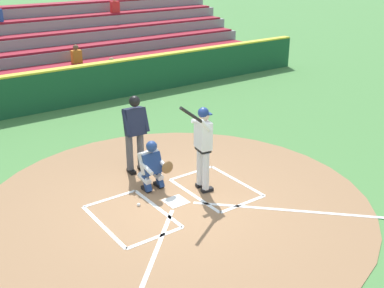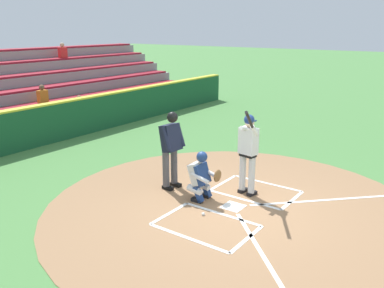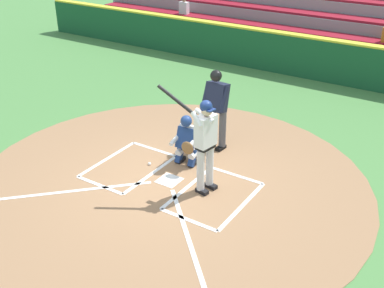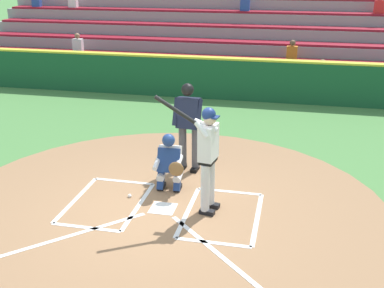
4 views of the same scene
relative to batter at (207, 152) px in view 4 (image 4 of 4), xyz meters
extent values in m
plane|color=#4C8442|center=(0.77, 0.10, -1.10)|extent=(120.00, 120.00, 0.00)
cylinder|color=#99704C|center=(0.77, 0.10, -1.09)|extent=(8.00, 8.00, 0.01)
cube|color=white|center=(0.77, 0.10, -1.08)|extent=(0.44, 0.44, 0.01)
cube|color=white|center=(-0.28, -0.80, -1.08)|extent=(1.20, 0.08, 0.01)
cube|color=white|center=(-0.28, 1.00, -1.08)|extent=(1.20, 0.08, 0.01)
cube|color=white|center=(0.32, 0.10, -1.08)|extent=(0.08, 1.80, 0.01)
cube|color=white|center=(-0.88, 0.10, -1.08)|extent=(0.08, 1.80, 0.01)
cube|color=white|center=(1.82, -0.80, -1.08)|extent=(1.20, 0.08, 0.01)
cube|color=white|center=(1.82, 1.00, -1.08)|extent=(1.20, 0.08, 0.01)
cube|color=white|center=(1.22, 0.10, -1.08)|extent=(0.08, 1.80, 0.01)
cube|color=white|center=(2.42, 0.10, -1.08)|extent=(0.08, 1.80, 0.01)
cylinder|color=silver|center=(-0.03, -0.14, -0.60)|extent=(0.15, 0.15, 0.84)
cube|color=black|center=(-0.07, -0.13, -1.05)|extent=(0.28, 0.16, 0.09)
cylinder|color=silver|center=(0.01, 0.12, -0.60)|extent=(0.15, 0.15, 0.84)
cube|color=black|center=(-0.03, 0.13, -1.05)|extent=(0.28, 0.16, 0.09)
cube|color=black|center=(-0.01, -0.01, -0.13)|extent=(0.27, 0.37, 0.10)
cube|color=white|center=(-0.01, -0.01, 0.18)|extent=(0.30, 0.43, 0.60)
sphere|color=beige|center=(-0.03, -0.01, 0.59)|extent=(0.21, 0.21, 0.21)
sphere|color=navy|center=(-0.01, -0.01, 0.66)|extent=(0.23, 0.23, 0.23)
cube|color=navy|center=(-0.12, 0.01, 0.63)|extent=(0.14, 0.19, 0.02)
cylinder|color=white|center=(0.04, -0.03, 0.46)|extent=(0.44, 0.16, 0.21)
cylinder|color=white|center=(0.07, 0.17, 0.46)|extent=(0.28, 0.13, 0.29)
cylinder|color=black|center=(0.45, 0.24, 0.76)|extent=(0.72, 0.25, 0.53)
cylinder|color=black|center=(0.12, 0.15, 0.52)|extent=(0.09, 0.10, 0.08)
cube|color=black|center=(0.69, -0.69, -1.05)|extent=(0.13, 0.26, 0.09)
cube|color=navy|center=(0.69, -0.65, -0.90)|extent=(0.13, 0.25, 0.37)
cylinder|color=silver|center=(0.69, -0.75, -0.82)|extent=(0.16, 0.37, 0.21)
cube|color=black|center=(1.01, -0.68, -1.05)|extent=(0.13, 0.26, 0.09)
cube|color=navy|center=(1.01, -0.64, -0.90)|extent=(0.13, 0.25, 0.37)
cylinder|color=silver|center=(1.01, -0.74, -0.82)|extent=(0.16, 0.37, 0.21)
cube|color=silver|center=(0.85, -0.75, -0.48)|extent=(0.41, 0.37, 0.52)
cube|color=navy|center=(0.85, -0.64, -0.48)|extent=(0.43, 0.23, 0.46)
sphere|color=#9E7051|center=(0.85, -0.68, -0.11)|extent=(0.21, 0.21, 0.21)
sphere|color=navy|center=(0.85, -0.66, -0.09)|extent=(0.24, 0.24, 0.24)
cylinder|color=silver|center=(0.65, -0.59, -0.50)|extent=(0.10, 0.45, 0.20)
cylinder|color=silver|center=(1.05, -0.58, -0.50)|extent=(0.10, 0.45, 0.20)
ellipsoid|color=brown|center=(0.64, -0.39, -0.53)|extent=(0.28, 0.11, 0.28)
cylinder|color=#4C4C51|center=(0.55, -1.67, -0.59)|extent=(0.16, 0.16, 0.86)
cube|color=black|center=(0.56, -1.62, -1.05)|extent=(0.15, 0.29, 0.09)
cylinder|color=#4C4C51|center=(0.83, -1.69, -0.59)|extent=(0.16, 0.16, 0.86)
cube|color=black|center=(0.84, -1.64, -1.05)|extent=(0.15, 0.29, 0.09)
cube|color=#191E33|center=(0.70, -1.64, 0.15)|extent=(0.47, 0.40, 0.66)
sphere|color=tan|center=(0.70, -1.60, 0.62)|extent=(0.22, 0.22, 0.22)
sphere|color=black|center=(0.70, -1.58, 0.64)|extent=(0.25, 0.25, 0.25)
cylinder|color=#191E33|center=(0.46, -1.54, 0.18)|extent=(0.12, 0.29, 0.56)
cylinder|color=#191E33|center=(0.94, -1.58, 0.18)|extent=(0.12, 0.29, 0.56)
sphere|color=white|center=(1.48, -0.19, -1.06)|extent=(0.07, 0.07, 0.07)
cube|color=#19512D|center=(0.77, -7.40, -0.47)|extent=(22.00, 0.36, 1.25)
cube|color=yellow|center=(0.77, -7.40, 0.18)|extent=(22.00, 0.32, 0.06)
cube|color=gray|center=(0.77, -8.43, -0.87)|extent=(20.00, 0.85, 0.45)
cube|color=maroon|center=(0.77, -8.43, -0.61)|extent=(19.60, 0.72, 0.08)
cube|color=gray|center=(0.77, -9.28, -0.65)|extent=(20.00, 0.85, 0.90)
cube|color=maroon|center=(0.77, -9.28, -0.16)|extent=(19.60, 0.72, 0.08)
cube|color=gray|center=(0.77, -10.13, -0.42)|extent=(20.00, 0.85, 1.35)
cube|color=maroon|center=(0.77, -10.13, 0.29)|extent=(19.60, 0.72, 0.08)
cube|color=gray|center=(0.77, -10.98, -0.20)|extent=(20.00, 0.85, 1.80)
cube|color=maroon|center=(0.77, -10.98, 0.74)|extent=(19.60, 0.72, 0.08)
cube|color=gray|center=(0.77, -11.83, 0.03)|extent=(20.00, 0.85, 2.25)
cube|color=maroon|center=(0.77, -11.83, 1.19)|extent=(19.60, 0.72, 0.08)
cube|color=gray|center=(0.77, -12.68, 0.25)|extent=(20.00, 0.85, 2.70)
cube|color=red|center=(-4.13, -11.78, 1.46)|extent=(0.36, 0.22, 0.46)
cube|color=#2D844C|center=(-2.14, -8.38, -0.34)|extent=(0.36, 0.22, 0.46)
sphere|color=#9E7051|center=(-2.14, -8.38, 0.00)|extent=(0.20, 0.20, 0.20)
cube|color=orange|center=(-1.16, -9.23, 0.11)|extent=(0.36, 0.22, 0.46)
sphere|color=brown|center=(-1.16, -9.23, 0.45)|extent=(0.20, 0.20, 0.20)
cube|color=#284C9E|center=(0.77, -11.78, 1.46)|extent=(0.36, 0.22, 0.46)
cube|color=white|center=(6.62, -9.23, 0.11)|extent=(0.36, 0.22, 0.46)
sphere|color=#9E7051|center=(6.62, -9.23, 0.45)|extent=(0.20, 0.20, 0.20)
cube|color=white|center=(7.91, -11.78, 1.46)|extent=(0.36, 0.22, 0.46)
cube|color=#284C9E|center=(9.57, -11.78, 1.46)|extent=(0.36, 0.22, 0.46)
camera|label=1|loc=(5.55, 7.30, 3.72)|focal=44.51mm
camera|label=2|loc=(7.74, 4.05, 2.63)|focal=38.07mm
camera|label=3|loc=(-4.04, 6.68, 3.94)|focal=44.43mm
camera|label=4|loc=(-1.33, 7.25, 2.95)|focal=44.68mm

